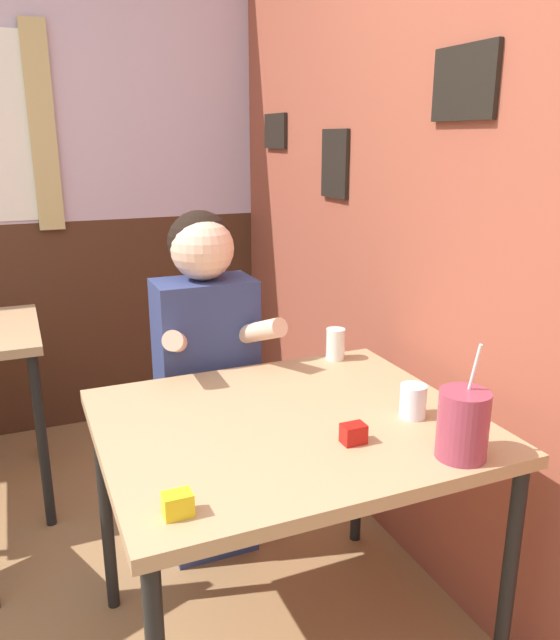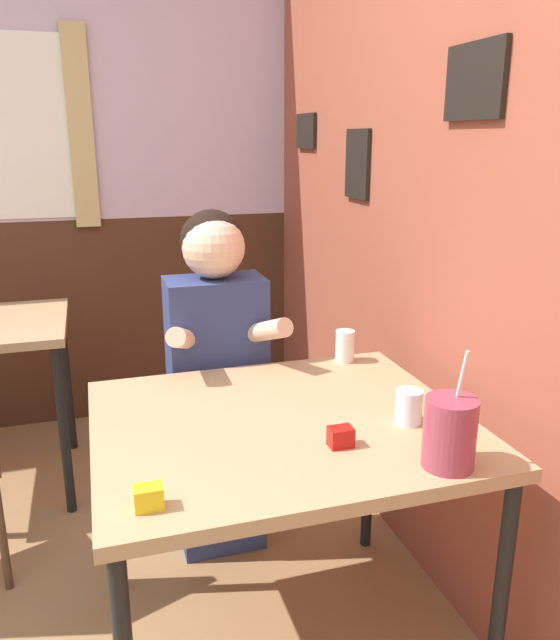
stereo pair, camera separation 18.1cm
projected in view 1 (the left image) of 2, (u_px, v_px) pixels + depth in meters
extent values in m
cube|color=#9E4C38|center=(356.00, 179.00, 2.45)|extent=(0.06, 4.24, 2.70)
cube|color=black|center=(464.00, 83.00, 1.77)|extent=(0.02, 0.27, 0.21)
cube|color=black|center=(275.00, 131.00, 3.03)|extent=(0.02, 0.25, 0.16)
cube|color=black|center=(335.00, 164.00, 2.52)|extent=(0.02, 0.21, 0.27)
cube|color=silver|center=(5.00, 48.00, 2.86)|extent=(5.36, 0.06, 1.60)
cube|color=#472819|center=(37.00, 329.00, 3.24)|extent=(5.36, 0.06, 1.10)
cube|color=tan|center=(42.00, 128.00, 2.96)|extent=(0.12, 0.02, 0.97)
cube|color=tan|center=(288.00, 425.00, 1.71)|extent=(1.00, 0.87, 0.04)
cylinder|color=black|center=(508.00, 588.00, 1.64)|extent=(0.04, 0.04, 0.73)
cylinder|color=black|center=(106.00, 509.00, 1.99)|extent=(0.04, 0.04, 0.73)
cylinder|color=black|center=(358.00, 454.00, 2.33)|extent=(0.04, 0.04, 0.73)
cylinder|color=black|center=(42.00, 442.00, 2.43)|extent=(0.04, 0.04, 0.73)
cylinder|color=black|center=(36.00, 389.00, 2.94)|extent=(0.04, 0.04, 0.73)
cube|color=navy|center=(211.00, 491.00, 2.33)|extent=(0.31, 0.20, 0.47)
cube|color=navy|center=(206.00, 360.00, 2.19)|extent=(0.34, 0.20, 0.57)
sphere|color=black|center=(200.00, 243.00, 2.10)|extent=(0.22, 0.22, 0.22)
sphere|color=beige|center=(202.00, 249.00, 2.08)|extent=(0.21, 0.21, 0.21)
cylinder|color=beige|center=(176.00, 342.00, 1.98)|extent=(0.14, 0.27, 0.15)
cylinder|color=beige|center=(256.00, 332.00, 2.08)|extent=(0.14, 0.27, 0.15)
cylinder|color=#99384C|center=(462.00, 424.00, 1.48)|extent=(0.12, 0.12, 0.17)
cylinder|color=white|center=(473.00, 370.00, 1.45)|extent=(0.01, 0.04, 0.14)
cylinder|color=silver|center=(413.00, 401.00, 1.70)|extent=(0.07, 0.07, 0.09)
cylinder|color=silver|center=(335.00, 344.00, 2.15)|extent=(0.07, 0.07, 0.11)
cube|color=#B7140F|center=(354.00, 434.00, 1.56)|extent=(0.06, 0.04, 0.05)
cube|color=yellow|center=(178.00, 504.00, 1.26)|extent=(0.06, 0.04, 0.05)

